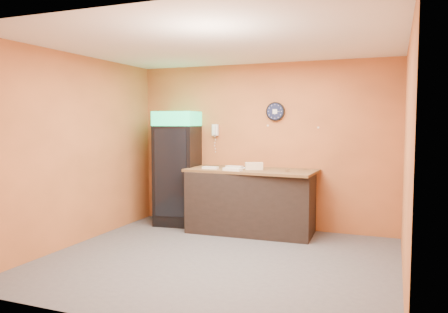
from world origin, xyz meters
The scene contains 15 objects.
floor centered at (0.00, 0.00, 0.00)m, with size 4.50×4.50×0.00m, color #47474C.
back_wall centered at (0.00, 2.00, 1.40)m, with size 4.50×0.02×2.80m, color #CA6F39.
left_wall centered at (-2.25, 0.00, 1.40)m, with size 0.02×4.00×2.80m, color #CA6F39.
right_wall centered at (2.25, 0.00, 1.40)m, with size 0.02×4.00×2.80m, color #CA6F39.
ceiling centered at (0.00, 0.00, 2.80)m, with size 4.50×4.00×0.02m, color white.
beverage_cooler centered at (-1.45, 1.61, 0.97)m, with size 0.77×0.78×1.99m.
prep_counter centered at (-0.05, 1.56, 0.50)m, with size 2.00×0.89×1.00m, color black.
wall_clock centered at (0.23, 1.97, 1.98)m, with size 0.32×0.06×0.32m.
wall_phone centered at (-0.85, 1.95, 1.67)m, with size 0.11×0.10×0.20m.
butcher_paper centered at (-0.05, 1.56, 1.02)m, with size 2.08×0.94×0.04m, color brown.
sub_roll_stack centered at (0.02, 1.48, 1.10)m, with size 0.30×0.21×0.12m.
wrapped_sandwich_left centered at (-0.68, 1.34, 1.06)m, with size 0.26×0.10×0.04m, color white.
wrapped_sandwich_mid centered at (-0.26, 1.24, 1.06)m, with size 0.30×0.12×0.04m, color white.
wrapped_sandwich_right centered at (-0.35, 1.58, 1.06)m, with size 0.29×0.11×0.04m, color white.
kitchen_tool centered at (-0.07, 1.58, 1.07)m, with size 0.06×0.06×0.06m, color silver.
Camera 1 is at (2.13, -5.19, 1.81)m, focal length 35.00 mm.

